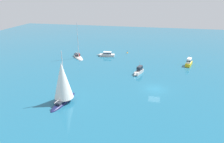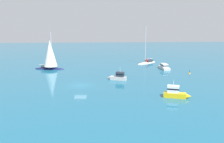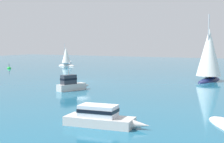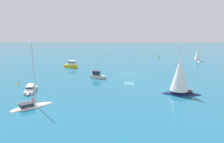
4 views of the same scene
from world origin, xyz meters
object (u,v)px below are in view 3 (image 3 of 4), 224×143
Objects in this scene: sloop at (66,58)px; launch_1 at (72,84)px; motor_cruiser at (101,117)px; mooring_buoy at (9,69)px; sailboat at (209,56)px.

sloop is 1.32× the size of launch_1.
motor_cruiser reaches higher than mooring_buoy.
launch_1 is at bearing -33.97° from mooring_buoy.
motor_cruiser is 0.58× the size of sailboat.
sailboat is 43.56m from mooring_buoy.
sloop reaches higher than mooring_buoy.
mooring_buoy is at bearing 76.25° from launch_1.
launch_1 is (-11.42, 13.12, 0.14)m from motor_cruiser.
motor_cruiser is 1.34× the size of launch_1.
sloop is 3.79× the size of mooring_buoy.
sailboat reaches higher than mooring_buoy.
sailboat reaches higher than motor_cruiser.
sailboat is at bearing 155.16° from sloop.
sloop is at bearing 62.92° from mooring_buoy.
sloop is at bearing 121.06° from motor_cruiser.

